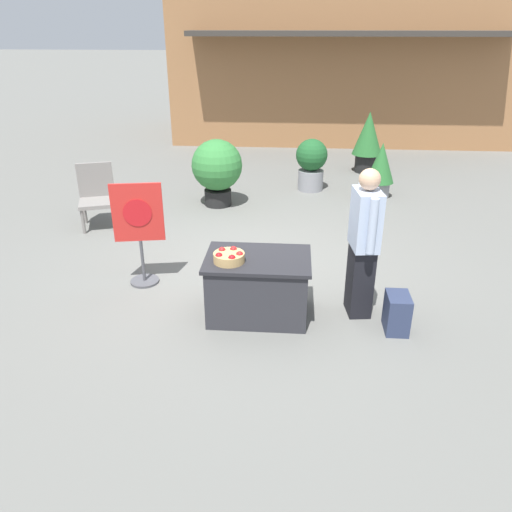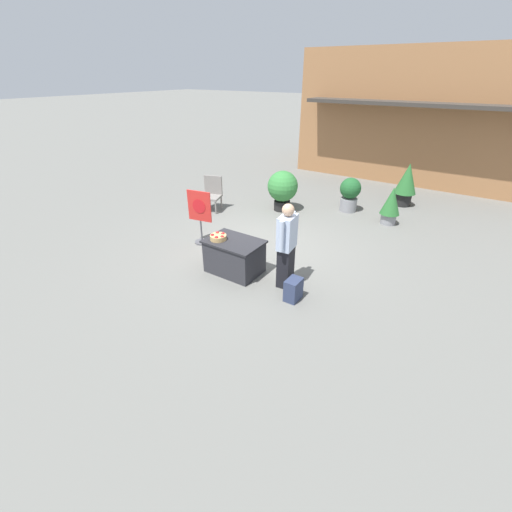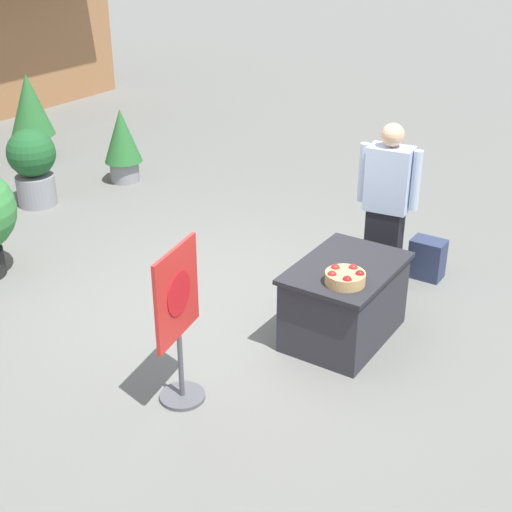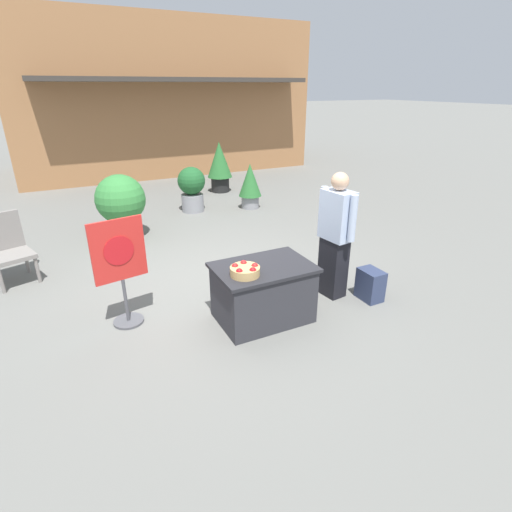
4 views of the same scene
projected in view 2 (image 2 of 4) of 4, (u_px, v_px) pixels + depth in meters
name	position (u px, v px, depth m)	size (l,w,h in m)	color
ground_plane	(256.00, 248.00, 8.16)	(120.00, 120.00, 0.00)	slate
storefront_building	(431.00, 115.00, 13.08)	(9.00, 5.17, 4.50)	#9E6B42
display_table	(234.00, 256.00, 7.05)	(1.15, 0.79, 0.71)	#2D2D33
apple_basket	(218.00, 237.00, 6.91)	(0.33, 0.33, 0.13)	tan
person_visitor	(286.00, 246.00, 6.36)	(0.31, 0.61, 1.68)	black
backpack	(293.00, 289.00, 6.24)	(0.24, 0.34, 0.42)	#2D3856
poster_board	(200.00, 215.00, 8.09)	(0.61, 0.36, 1.31)	#4C4C51
patio_chair	(212.00, 192.00, 10.22)	(0.70, 0.70, 1.00)	gray
potted_plant_near_right	(283.00, 188.00, 10.09)	(0.90, 0.90, 1.18)	black
potted_plant_far_left	(407.00, 182.00, 10.44)	(0.65, 0.65, 1.31)	black
potted_plant_far_right	(350.00, 193.00, 10.10)	(0.61, 0.61, 1.00)	gray
potted_plant_near_left	(391.00, 204.00, 9.21)	(0.52, 0.52, 1.03)	gray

